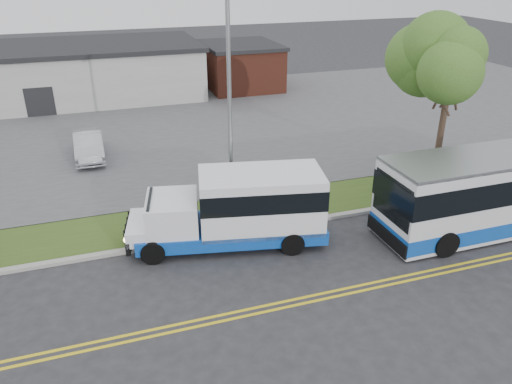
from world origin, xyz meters
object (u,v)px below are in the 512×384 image
object	(u,v)px
tree_east	(453,62)
parked_car_a	(89,145)
shuttle_bus	(242,206)
streetlight_near	(230,104)

from	to	relation	value
tree_east	parked_car_a	bearing A→B (deg)	151.62
tree_east	shuttle_bus	xyz separation A→B (m)	(-11.25, -2.55, -4.58)
tree_east	shuttle_bus	size ratio (longest dim) A/B	1.01
shuttle_bus	parked_car_a	size ratio (longest dim) A/B	1.82
parked_car_a	shuttle_bus	bearing A→B (deg)	-64.66
shuttle_bus	parked_car_a	world-z (taller)	shuttle_bus
streetlight_near	parked_car_a	size ratio (longest dim) A/B	2.09
streetlight_near	tree_east	bearing A→B (deg)	1.42
shuttle_bus	tree_east	bearing A→B (deg)	24.35
tree_east	parked_car_a	xyz separation A→B (m)	(-16.92, 9.14, -5.36)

